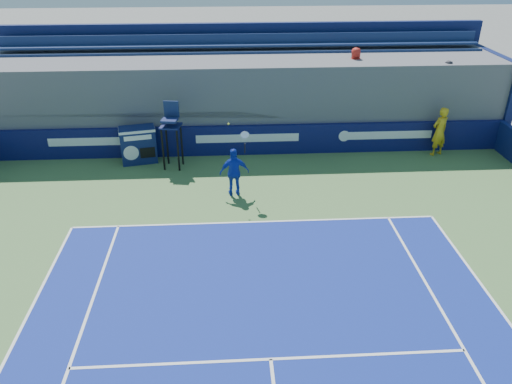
{
  "coord_description": "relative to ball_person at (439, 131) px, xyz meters",
  "views": [
    {
      "loc": [
        -0.76,
        -1.08,
        7.89
      ],
      "look_at": [
        0.0,
        11.5,
        1.25
      ],
      "focal_mm": 35.0,
      "sensor_mm": 36.0,
      "label": 1
    }
  ],
  "objects": [
    {
      "name": "ball_person",
      "position": [
        0.0,
        0.0,
        0.0
      ],
      "size": [
        0.83,
        0.69,
        1.93
      ],
      "primitive_type": "imported",
      "rotation": [
        0.0,
        0.0,
        3.53
      ],
      "color": "gold",
      "rests_on": "apron"
    },
    {
      "name": "back_hoarding",
      "position": [
        -7.42,
        0.49,
        -0.37
      ],
      "size": [
        20.4,
        0.21,
        1.2
      ],
      "color": "#0C1047",
      "rests_on": "ground"
    },
    {
      "name": "match_clock",
      "position": [
        -11.57,
        -0.0,
        -0.23
      ],
      "size": [
        1.44,
        0.97,
        1.4
      ],
      "color": "#0F1A4B",
      "rests_on": "ground"
    },
    {
      "name": "umpire_chair",
      "position": [
        -10.22,
        -0.53,
        0.55
      ],
      "size": [
        0.81,
        0.81,
        2.48
      ],
      "color": "black",
      "rests_on": "ground"
    },
    {
      "name": "tennis_player",
      "position": [
        -8.0,
        -2.9,
        -0.13
      ],
      "size": [
        1.0,
        0.49,
        2.57
      ],
      "color": "#1632B4",
      "rests_on": "apron"
    },
    {
      "name": "stadium_seating",
      "position": [
        -7.43,
        2.54,
        0.86
      ],
      "size": [
        21.0,
        4.05,
        4.4
      ],
      "color": "#58585D",
      "rests_on": "ground"
    }
  ]
}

